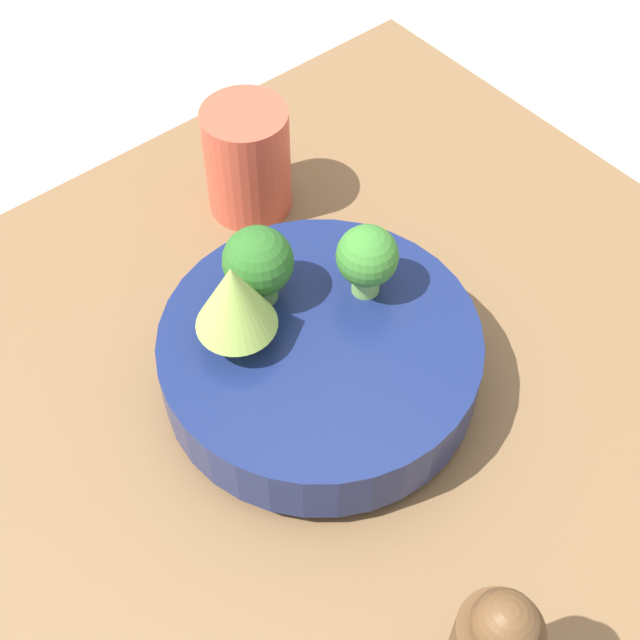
% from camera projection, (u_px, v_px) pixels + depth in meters
% --- Properties ---
extents(ground_plane, '(6.00, 6.00, 0.00)m').
position_uv_depth(ground_plane, '(293.00, 451.00, 0.71)').
color(ground_plane, '#ADA89E').
extents(table, '(0.83, 0.69, 0.04)m').
position_uv_depth(table, '(292.00, 438.00, 0.69)').
color(table, brown).
rests_on(table, ground_plane).
extents(bowl, '(0.24, 0.24, 0.06)m').
position_uv_depth(bowl, '(320.00, 358.00, 0.67)').
color(bowl, navy).
rests_on(bowl, table).
extents(broccoli_floret_front, '(0.05, 0.05, 0.07)m').
position_uv_depth(broccoli_floret_front, '(258.00, 264.00, 0.64)').
color(broccoli_floret_front, '#609347').
rests_on(broccoli_floret_front, bowl).
extents(broccoli_floret_left, '(0.05, 0.05, 0.06)m').
position_uv_depth(broccoli_floret_left, '(367.00, 258.00, 0.65)').
color(broccoli_floret_left, '#7AB256').
rests_on(broccoli_floret_left, bowl).
extents(romanesco_piece_near, '(0.06, 0.06, 0.08)m').
position_uv_depth(romanesco_piece_near, '(234.00, 300.00, 0.61)').
color(romanesco_piece_near, '#6BA34C').
rests_on(romanesco_piece_near, bowl).
extents(cup, '(0.08, 0.08, 0.10)m').
position_uv_depth(cup, '(248.00, 160.00, 0.78)').
color(cup, '#C64C38').
rests_on(cup, table).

